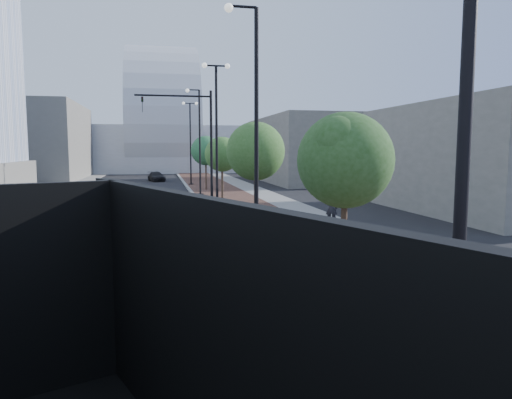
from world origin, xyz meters
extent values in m
plane|color=black|center=(0.00, 0.00, 0.00)|extent=(220.00, 220.00, 0.00)
cube|color=#4C2D23|center=(3.50, 40.00, 0.06)|extent=(7.00, 140.00, 0.12)
cube|color=slate|center=(6.20, 40.00, 0.07)|extent=(2.40, 140.00, 0.13)
cube|color=gray|center=(0.00, 40.00, 0.07)|extent=(0.30, 140.00, 0.14)
cube|color=slate|center=(-13.00, 40.00, 0.06)|extent=(4.00, 140.00, 0.12)
cylinder|color=black|center=(-4.31, -0.14, 0.60)|extent=(0.75, 1.24, 1.20)
cylinder|color=silver|center=(-4.31, -0.14, 0.60)|extent=(0.59, 0.75, 0.66)
cylinder|color=black|center=(-4.91, 1.35, 0.60)|extent=(0.75, 1.24, 1.20)
cylinder|color=silver|center=(-4.91, 1.35, 0.60)|extent=(0.59, 0.75, 0.66)
imported|color=white|center=(-3.57, 19.30, 0.76)|extent=(2.12, 4.78, 1.52)
imported|color=black|center=(-6.37, 27.73, 0.65)|extent=(2.71, 4.93, 1.31)
imported|color=black|center=(-3.25, 53.93, 0.59)|extent=(2.50, 4.32, 1.18)
imported|color=black|center=(6.25, 16.99, 0.86)|extent=(0.75, 0.64, 1.73)
cylinder|color=black|center=(0.60, -2.00, 4.62)|extent=(0.16, 0.16, 9.00)
cylinder|color=black|center=(0.60, 10.00, 0.10)|extent=(0.56, 0.56, 0.20)
cylinder|color=black|center=(0.60, 10.00, 4.62)|extent=(0.16, 0.16, 9.00)
cylinder|color=black|center=(0.10, 10.00, 9.12)|extent=(1.00, 0.10, 0.10)
sphere|color=silver|center=(-0.40, 10.00, 9.05)|extent=(0.32, 0.32, 0.32)
cylinder|color=black|center=(0.60, 22.00, 0.10)|extent=(0.56, 0.56, 0.20)
cylinder|color=black|center=(0.60, 22.00, 4.62)|extent=(0.16, 0.16, 9.00)
cylinder|color=black|center=(0.60, 22.00, 9.12)|extent=(1.40, 0.10, 0.10)
sphere|color=silver|center=(-0.10, 22.00, 9.12)|extent=(0.32, 0.32, 0.32)
sphere|color=silver|center=(1.30, 22.00, 9.12)|extent=(0.32, 0.32, 0.32)
cylinder|color=black|center=(0.60, 34.00, 0.10)|extent=(0.56, 0.56, 0.20)
cylinder|color=black|center=(0.60, 34.00, 4.62)|extent=(0.16, 0.16, 9.00)
cylinder|color=black|center=(0.10, 34.00, 9.12)|extent=(1.00, 0.10, 0.10)
sphere|color=silver|center=(-0.40, 34.00, 9.05)|extent=(0.32, 0.32, 0.32)
cylinder|color=black|center=(0.60, 46.00, 0.10)|extent=(0.56, 0.56, 0.20)
cylinder|color=black|center=(0.60, 46.00, 4.62)|extent=(0.16, 0.16, 9.00)
cylinder|color=black|center=(0.60, 46.00, 9.12)|extent=(1.40, 0.10, 0.10)
sphere|color=silver|center=(-0.10, 46.00, 9.12)|extent=(0.32, 0.32, 0.32)
sphere|color=silver|center=(1.30, 46.00, 9.12)|extent=(0.32, 0.32, 0.32)
cylinder|color=black|center=(0.60, 25.00, 4.00)|extent=(0.18, 0.18, 8.00)
cylinder|color=black|center=(-1.90, 25.00, 7.60)|extent=(5.00, 0.12, 0.12)
imported|color=black|center=(-3.90, 25.00, 7.00)|extent=(0.16, 0.20, 1.00)
cylinder|color=#382619|center=(1.60, 4.00, 1.78)|extent=(0.16, 0.16, 3.56)
sphere|color=#244C1A|center=(1.60, 4.00, 3.82)|extent=(2.40, 2.40, 2.40)
sphere|color=#244C1A|center=(2.00, 4.30, 3.56)|extent=(1.68, 1.68, 1.68)
sphere|color=#244C1A|center=(1.30, 3.70, 4.17)|extent=(1.44, 1.44, 1.44)
cylinder|color=#382619|center=(1.60, 15.00, 1.86)|extent=(0.16, 0.16, 3.72)
sphere|color=#305D20|center=(1.60, 15.00, 3.99)|extent=(2.80, 2.80, 2.80)
sphere|color=#305D20|center=(2.00, 15.30, 3.72)|extent=(1.96, 1.96, 1.96)
sphere|color=#305D20|center=(1.30, 14.70, 4.36)|extent=(1.68, 1.68, 1.68)
cylinder|color=#382619|center=(1.60, 27.00, 1.73)|extent=(0.16, 0.16, 3.47)
sphere|color=#316322|center=(1.60, 27.00, 3.71)|extent=(2.55, 2.55, 2.55)
sphere|color=#316322|center=(2.00, 27.30, 3.47)|extent=(1.78, 1.78, 1.78)
sphere|color=#316322|center=(1.30, 26.70, 4.06)|extent=(1.53, 1.53, 1.53)
cylinder|color=#382619|center=(1.60, 39.00, 1.84)|extent=(0.16, 0.16, 3.67)
sphere|color=#1D542B|center=(1.60, 39.00, 3.94)|extent=(2.87, 2.87, 2.87)
sphere|color=#1D542B|center=(2.00, 39.30, 3.67)|extent=(2.01, 2.01, 2.01)
sphere|color=#1D542B|center=(1.30, 38.70, 4.30)|extent=(1.72, 1.72, 1.72)
cube|color=#ADB0B8|center=(-2.00, 85.00, 4.00)|extent=(50.00, 28.00, 8.00)
cube|color=slate|center=(-20.00, 60.00, 5.00)|extent=(14.00, 20.00, 10.00)
cube|color=#5F5C55|center=(16.00, 50.00, 4.00)|extent=(12.00, 22.00, 8.00)
cube|color=#636059|center=(18.00, 20.00, 3.50)|extent=(10.00, 16.00, 7.00)
cube|color=black|center=(2.40, 1.00, 0.13)|extent=(0.50, 0.50, 0.02)
cube|color=black|center=(2.40, 8.00, 0.13)|extent=(0.50, 0.50, 0.02)
cube|color=black|center=(2.40, 19.00, 0.13)|extent=(0.50, 0.50, 0.02)
camera|label=1|loc=(-2.95, -6.95, 4.10)|focal=32.82mm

